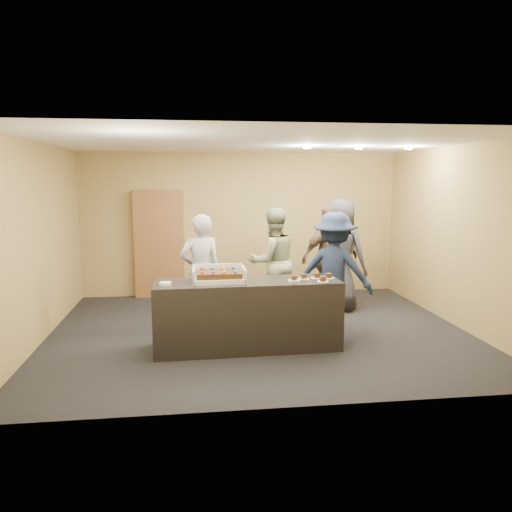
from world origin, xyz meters
name	(u,v)px	position (x,y,z in m)	size (l,w,h in m)	color
room	(259,239)	(0.00, 0.00, 1.35)	(6.04, 6.00, 2.70)	black
serving_counter	(247,315)	(-0.25, -0.72, 0.45)	(2.40, 0.70, 0.90)	black
storage_cabinet	(159,244)	(-1.55, 2.41, 1.00)	(0.91, 0.15, 2.00)	brown
cake_box	(219,278)	(-0.61, -0.70, 0.95)	(0.67, 0.46, 0.20)	white
sheet_cake	(219,274)	(-0.61, -0.72, 1.00)	(0.57, 0.39, 0.11)	#321C0B
plate_stack	(165,284)	(-1.28, -0.85, 0.92)	(0.14, 0.14, 0.04)	white
slice_a	(294,279)	(0.35, -0.78, 0.92)	(0.15, 0.15, 0.07)	white
slice_b	(304,277)	(0.50, -0.70, 0.92)	(0.15, 0.15, 0.07)	white
slice_c	(323,280)	(0.70, -0.91, 0.92)	(0.15, 0.15, 0.07)	white
slice_d	(317,276)	(0.68, -0.67, 0.92)	(0.15, 0.15, 0.07)	white
slice_e	(329,277)	(0.84, -0.69, 0.92)	(0.15, 0.15, 0.07)	white
person_server_grey	(201,272)	(-0.83, 0.29, 0.85)	(0.62, 0.41, 1.70)	#ADACB2
person_sage_man	(273,262)	(0.35, 0.90, 0.87)	(0.85, 0.66, 1.75)	gray
person_navy_man	(334,271)	(1.11, -0.02, 0.86)	(1.12, 0.64, 1.73)	#1C2945
person_brown_extra	(330,258)	(1.35, 1.05, 0.89)	(1.04, 0.43, 1.78)	brown
person_dark_suit	(340,254)	(1.52, 1.08, 0.95)	(0.93, 0.60, 1.89)	#2A2A30
ceiling_spotlights	(358,148)	(1.60, 0.50, 2.67)	(1.72, 0.12, 0.03)	#FFEAC6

